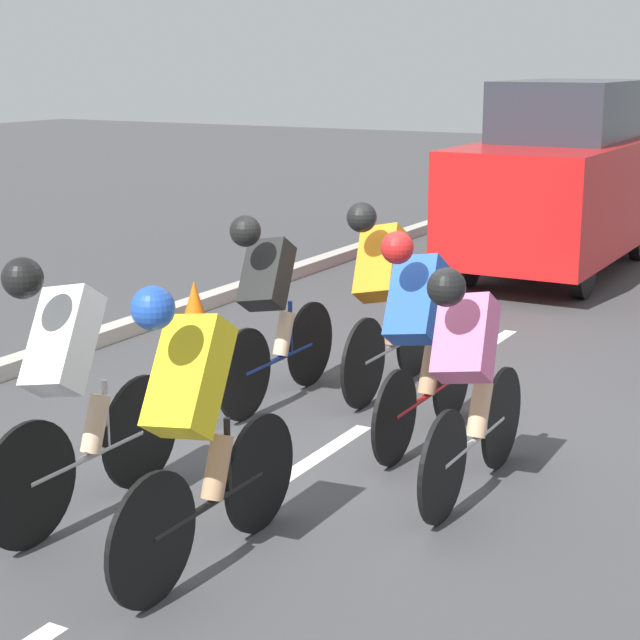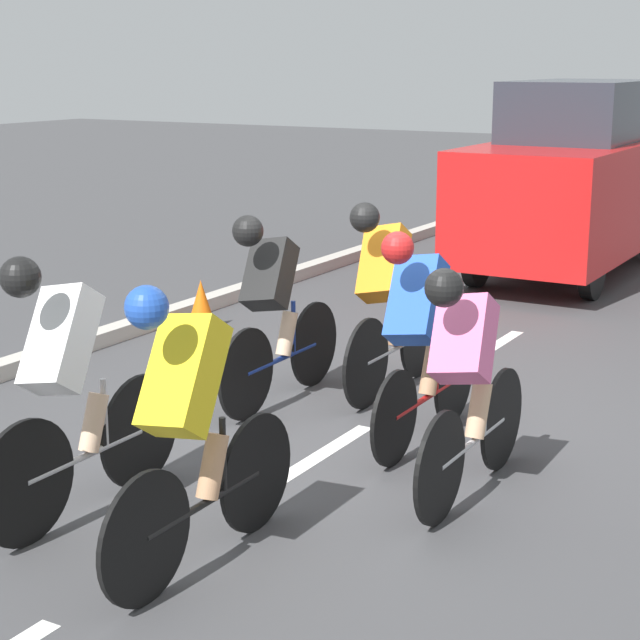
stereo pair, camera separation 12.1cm
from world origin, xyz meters
name	(u,v)px [view 2 (the right image)]	position (x,y,z in m)	size (l,w,h in m)	color
ground_plane	(358,432)	(0.00, 0.00, 0.00)	(60.00, 60.00, 0.00)	#424244
lane_stripe_mid	(317,457)	(0.00, 0.57, 0.00)	(0.12, 1.40, 0.01)	white
lane_stripe_far	(492,348)	(0.00, -2.63, 0.00)	(0.12, 1.40, 0.01)	white
cyclist_blue	(419,333)	(-0.47, 0.02, 0.80)	(0.40, 1.62, 1.52)	black
cyclist_white	(68,382)	(0.75, 2.10, 0.82)	(0.42, 1.68, 1.57)	black
cyclist_orange	(386,293)	(0.25, -0.92, 0.81)	(0.43, 1.67, 1.55)	black
cyclist_black	(272,304)	(0.88, -0.26, 0.79)	(0.40, 1.67, 1.49)	black
cyclist_yellow	(189,421)	(-0.24, 2.28, 0.81)	(0.39, 1.66, 1.55)	black
cyclist_pink	(466,376)	(-1.10, 0.71, 0.77)	(0.40, 1.65, 1.45)	black
support_car	(574,180)	(0.48, -6.50, 1.16)	(1.70, 4.33, 2.34)	black
traffic_cone	(201,305)	(2.75, -1.88, 0.24)	(0.36, 0.36, 0.49)	black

